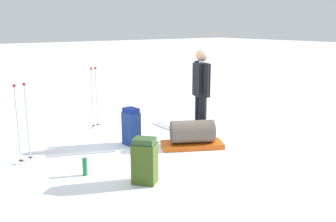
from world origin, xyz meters
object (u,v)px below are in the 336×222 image
(ski_poles_planted_far, at_px, (94,95))
(thermos_bottle, at_px, (85,167))
(skier_standing, at_px, (201,90))
(ski_poles_planted_near, at_px, (22,119))
(ski_pair_near, at_px, (180,132))
(backpack_large_dark, at_px, (145,161))
(backpack_bright, at_px, (131,127))
(gear_sled, at_px, (192,135))

(ski_poles_planted_far, relative_size, thermos_bottle, 4.93)
(skier_standing, bearing_deg, thermos_bottle, 6.20)
(ski_poles_planted_far, bearing_deg, ski_poles_planted_near, 33.89)
(ski_pair_near, distance_m, ski_poles_planted_far, 1.92)
(skier_standing, relative_size, ski_poles_planted_far, 1.33)
(ski_poles_planted_near, bearing_deg, ski_pair_near, 177.67)
(skier_standing, relative_size, backpack_large_dark, 2.66)
(backpack_bright, bearing_deg, backpack_large_dark, 64.96)
(thermos_bottle, bearing_deg, backpack_bright, -147.30)
(ski_pair_near, distance_m, ski_poles_planted_near, 3.08)
(backpack_large_dark, height_order, ski_poles_planted_near, ski_poles_planted_near)
(ski_poles_planted_far, bearing_deg, thermos_bottle, 60.64)
(skier_standing, bearing_deg, ski_pair_near, -91.91)
(skier_standing, height_order, thermos_bottle, skier_standing)
(gear_sled, bearing_deg, backpack_bright, -44.44)
(backpack_large_dark, xyz_separation_m, backpack_bright, (-0.73, -1.56, 0.02))
(ski_pair_near, height_order, ski_poles_planted_far, ski_poles_planted_far)
(ski_poles_planted_near, bearing_deg, thermos_bottle, 117.35)
(backpack_bright, relative_size, thermos_bottle, 2.61)
(backpack_bright, distance_m, ski_poles_planted_near, 1.86)
(ski_pair_near, height_order, thermos_bottle, thermos_bottle)
(ski_pair_near, bearing_deg, gear_sled, 65.30)
(skier_standing, xyz_separation_m, ski_poles_planted_near, (2.97, -0.77, -0.25))
(ski_poles_planted_far, xyz_separation_m, thermos_bottle, (1.26, 2.24, -0.58))
(skier_standing, height_order, backpack_large_dark, skier_standing)
(gear_sled, bearing_deg, thermos_bottle, 1.40)
(backpack_large_dark, height_order, gear_sled, backpack_large_dark)
(backpack_large_dark, distance_m, ski_poles_planted_far, 3.09)
(skier_standing, distance_m, thermos_bottle, 2.59)
(ski_pair_near, height_order, backpack_bright, backpack_bright)
(ski_poles_planted_near, distance_m, gear_sled, 2.82)
(skier_standing, bearing_deg, backpack_large_dark, 27.98)
(ski_poles_planted_near, bearing_deg, backpack_bright, 173.17)
(ski_poles_planted_near, relative_size, ski_poles_planted_far, 0.99)
(thermos_bottle, bearing_deg, skier_standing, -173.80)
(skier_standing, bearing_deg, ski_poles_planted_near, -14.56)
(skier_standing, xyz_separation_m, backpack_large_dark, (1.89, 1.00, -0.64))
(backpack_large_dark, distance_m, gear_sled, 1.71)
(ski_pair_near, relative_size, gear_sled, 1.53)
(backpack_large_dark, xyz_separation_m, ski_poles_planted_far, (-0.71, -2.98, 0.40))
(backpack_bright, bearing_deg, ski_poles_planted_far, -89.44)
(ski_poles_planted_far, height_order, gear_sled, ski_poles_planted_far)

